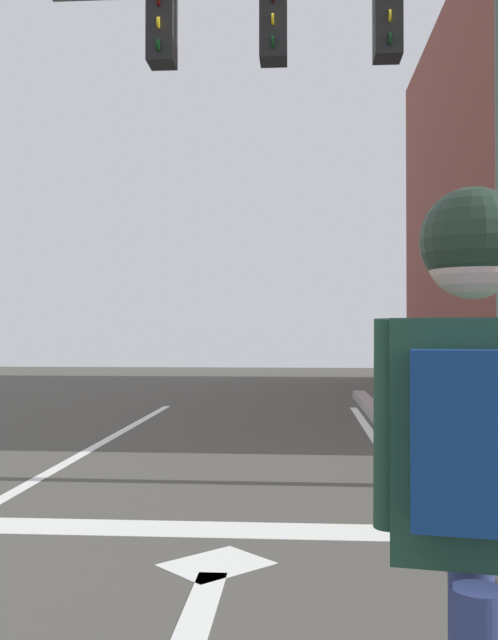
# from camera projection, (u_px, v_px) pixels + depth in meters

# --- Properties ---
(stop_bar) EXTENTS (3.46, 0.40, 0.01)m
(stop_bar) POSITION_uv_depth(u_px,v_px,m) (203.00, 529.00, 4.93)
(stop_bar) COLOR silver
(stop_bar) RESTS_ON ground
(lane_arrow_stem) EXTENTS (0.16, 1.40, 0.01)m
(lane_arrow_stem) POSITION_uv_depth(u_px,v_px,m) (195.00, 623.00, 3.34)
(lane_arrow_stem) COLOR silver
(lane_arrow_stem) RESTS_ON ground
(lane_arrow_head) EXTENTS (0.71, 0.71, 0.01)m
(lane_arrow_head) POSITION_uv_depth(u_px,v_px,m) (216.00, 564.00, 4.19)
(lane_arrow_head) COLOR silver
(lane_arrow_head) RESTS_ON ground
(skater) EXTENTS (0.44, 0.60, 1.58)m
(skater) POSITION_uv_depth(u_px,v_px,m) (475.00, 457.00, 1.58)
(skater) COLOR navy
(skater) RESTS_ON skateboard
(traffic_signal_mast) EXTENTS (4.10, 0.34, 4.80)m
(traffic_signal_mast) POSITION_uv_depth(u_px,v_px,m) (363.00, 90.00, 6.39)
(traffic_signal_mast) COLOR #50655F
(traffic_signal_mast) RESTS_ON ground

